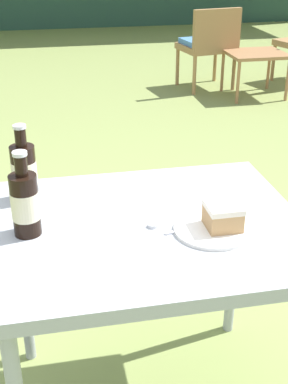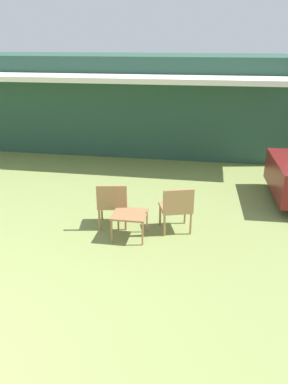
% 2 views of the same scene
% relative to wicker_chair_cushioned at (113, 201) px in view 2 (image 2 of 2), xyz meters
% --- Properties ---
extents(cabin_building, '(10.37, 4.46, 2.62)m').
position_rel_wicker_chair_cushioned_xyz_m(cabin_building, '(-1.48, 5.60, 0.85)').
color(cabin_building, '#284C3D').
rests_on(cabin_building, ground_plane).
extents(wicker_chair_cushioned, '(0.57, 0.53, 0.81)m').
position_rel_wicker_chair_cushioned_xyz_m(wicker_chair_cushioned, '(0.00, 0.00, 0.00)').
color(wicker_chair_cushioned, '#9E7547').
rests_on(wicker_chair_cushioned, ground_plane).
extents(wicker_chair_plain, '(0.61, 0.58, 0.81)m').
position_rel_wicker_chair_cushioned_xyz_m(wicker_chair_plain, '(1.09, -0.02, 0.00)').
color(wicker_chair_plain, '#9E7547').
rests_on(wicker_chair_plain, ground_plane).
extents(garden_side_table, '(0.54, 0.49, 0.43)m').
position_rel_wicker_chair_cushioned_xyz_m(garden_side_table, '(0.37, -0.34, -0.09)').
color(garden_side_table, '#996B42').
rests_on(garden_side_table, ground_plane).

